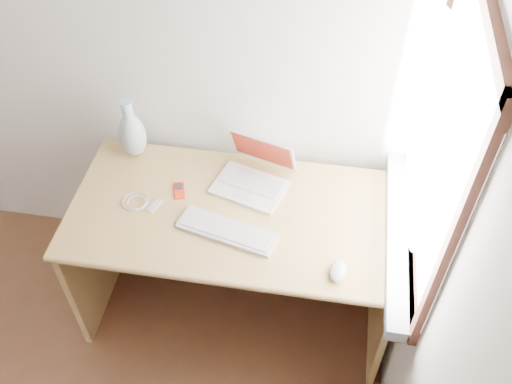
% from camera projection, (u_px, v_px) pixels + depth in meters
% --- Properties ---
extents(back_wall, '(3.50, 0.04, 2.60)m').
position_uv_depth(back_wall, '(21.00, 28.00, 2.45)').
color(back_wall, white).
rests_on(back_wall, floor).
extents(window, '(0.11, 0.99, 1.10)m').
position_uv_depth(window, '(432.00, 146.00, 1.97)').
color(window, white).
rests_on(window, right_wall).
extents(desk, '(1.43, 0.71, 0.75)m').
position_uv_depth(desk, '(239.00, 228.00, 2.68)').
color(desk, tan).
rests_on(desk, floor).
extents(laptop, '(0.36, 0.34, 0.21)m').
position_uv_depth(laptop, '(251.00, 174.00, 2.55)').
color(laptop, white).
rests_on(laptop, desk).
extents(external_keyboard, '(0.44, 0.22, 0.02)m').
position_uv_depth(external_keyboard, '(227.00, 231.00, 2.38)').
color(external_keyboard, silver).
rests_on(external_keyboard, desk).
extents(mouse, '(0.08, 0.12, 0.04)m').
position_uv_depth(mouse, '(338.00, 271.00, 2.23)').
color(mouse, white).
rests_on(mouse, desk).
extents(ipod, '(0.07, 0.11, 0.01)m').
position_uv_depth(ipod, '(179.00, 190.00, 2.54)').
color(ipod, '#B21F0C').
rests_on(ipod, desk).
extents(cable_coil, '(0.14, 0.14, 0.01)m').
position_uv_depth(cable_coil, '(135.00, 201.00, 2.50)').
color(cable_coil, silver).
rests_on(cable_coil, desk).
extents(remote, '(0.06, 0.08, 0.01)m').
position_uv_depth(remote, '(155.00, 205.00, 2.48)').
color(remote, silver).
rests_on(remote, desk).
extents(vase, '(0.12, 0.12, 0.32)m').
position_uv_depth(vase, '(132.00, 134.00, 2.61)').
color(vase, '#B2BFCD').
rests_on(vase, desk).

